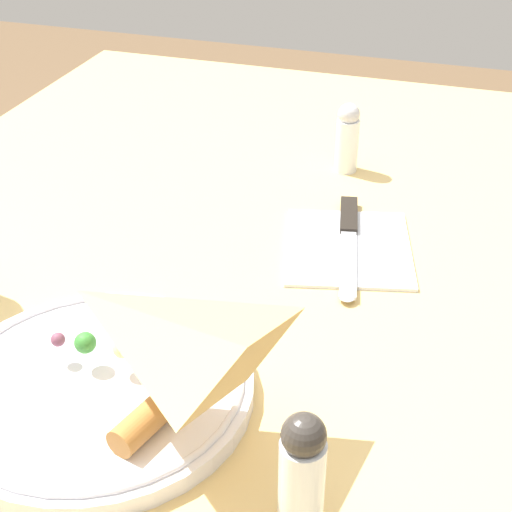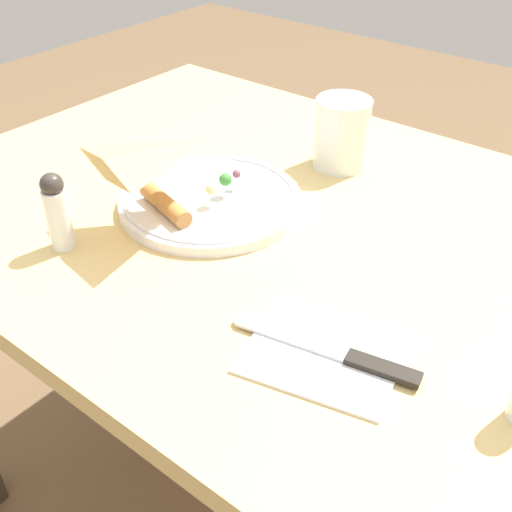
{
  "view_description": "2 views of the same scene",
  "coord_description": "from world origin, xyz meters",
  "px_view_note": "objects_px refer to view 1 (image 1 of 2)",
  "views": [
    {
      "loc": [
        0.62,
        0.31,
        1.17
      ],
      "look_at": [
        0.02,
        0.12,
        0.77
      ],
      "focal_mm": 55.0,
      "sensor_mm": 36.0,
      "label": 1
    },
    {
      "loc": [
        -0.35,
        0.61,
        1.2
      ],
      "look_at": [
        0.05,
        0.12,
        0.75
      ],
      "focal_mm": 45.0,
      "sensor_mm": 36.0,
      "label": 2
    }
  ],
  "objects_px": {
    "butter_knife": "(349,239)",
    "dining_table": "(158,340)",
    "plate_pizza": "(98,384)",
    "pepper_shaker": "(302,477)",
    "napkin_folded": "(348,248)",
    "salt_shaker": "(347,137)"
  },
  "relations": [
    {
      "from": "napkin_folded",
      "to": "pepper_shaker",
      "type": "height_order",
      "value": "pepper_shaker"
    },
    {
      "from": "napkin_folded",
      "to": "salt_shaker",
      "type": "relative_size",
      "value": 2.03
    },
    {
      "from": "salt_shaker",
      "to": "plate_pizza",
      "type": "bearing_deg",
      "value": -12.09
    },
    {
      "from": "butter_knife",
      "to": "dining_table",
      "type": "bearing_deg",
      "value": -71.92
    },
    {
      "from": "butter_knife",
      "to": "pepper_shaker",
      "type": "relative_size",
      "value": 1.95
    },
    {
      "from": "pepper_shaker",
      "to": "napkin_folded",
      "type": "bearing_deg",
      "value": -173.08
    },
    {
      "from": "butter_knife",
      "to": "salt_shaker",
      "type": "bearing_deg",
      "value": -178.41
    },
    {
      "from": "plate_pizza",
      "to": "salt_shaker",
      "type": "distance_m",
      "value": 0.5
    },
    {
      "from": "dining_table",
      "to": "salt_shaker",
      "type": "relative_size",
      "value": 14.24
    },
    {
      "from": "napkin_folded",
      "to": "pepper_shaker",
      "type": "distance_m",
      "value": 0.38
    },
    {
      "from": "dining_table",
      "to": "salt_shaker",
      "type": "bearing_deg",
      "value": 153.18
    },
    {
      "from": "napkin_folded",
      "to": "salt_shaker",
      "type": "xyz_separation_m",
      "value": [
        -0.19,
        -0.04,
        0.04
      ]
    },
    {
      "from": "plate_pizza",
      "to": "pepper_shaker",
      "type": "distance_m",
      "value": 0.21
    },
    {
      "from": "plate_pizza",
      "to": "napkin_folded",
      "type": "distance_m",
      "value": 0.33
    },
    {
      "from": "pepper_shaker",
      "to": "butter_knife",
      "type": "bearing_deg",
      "value": -172.95
    },
    {
      "from": "dining_table",
      "to": "napkin_folded",
      "type": "distance_m",
      "value": 0.23
    },
    {
      "from": "dining_table",
      "to": "napkin_folded",
      "type": "xyz_separation_m",
      "value": [
        -0.1,
        0.19,
        0.1
      ]
    },
    {
      "from": "butter_knife",
      "to": "pepper_shaker",
      "type": "xyz_separation_m",
      "value": [
        0.38,
        0.05,
        0.05
      ]
    },
    {
      "from": "dining_table",
      "to": "pepper_shaker",
      "type": "distance_m",
      "value": 0.39
    },
    {
      "from": "dining_table",
      "to": "plate_pizza",
      "type": "distance_m",
      "value": 0.23
    },
    {
      "from": "plate_pizza",
      "to": "butter_knife",
      "type": "height_order",
      "value": "plate_pizza"
    },
    {
      "from": "dining_table",
      "to": "pepper_shaker",
      "type": "height_order",
      "value": "pepper_shaker"
    }
  ]
}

